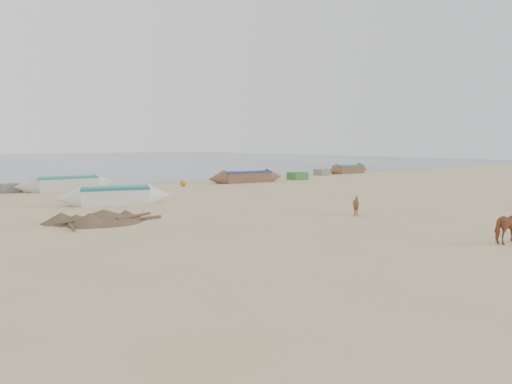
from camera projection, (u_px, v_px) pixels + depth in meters
ground at (320, 226)px, 18.98m from camera, size 140.00×140.00×0.00m
cow_adult at (511, 226)px, 15.68m from camera, size 1.35×0.64×1.13m
calf_front at (356, 205)px, 21.70m from camera, size 0.85×0.76×0.91m
near_canoe at (115, 196)px, 25.66m from camera, size 5.87×2.88×0.89m
debris_pile at (104, 216)px, 19.99m from camera, size 3.67×3.67×0.50m
waterline_canoes at (68, 184)px, 33.11m from camera, size 59.30×5.20×0.94m
beach_clutter at (170, 182)px, 36.72m from camera, size 43.51×4.68×0.64m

